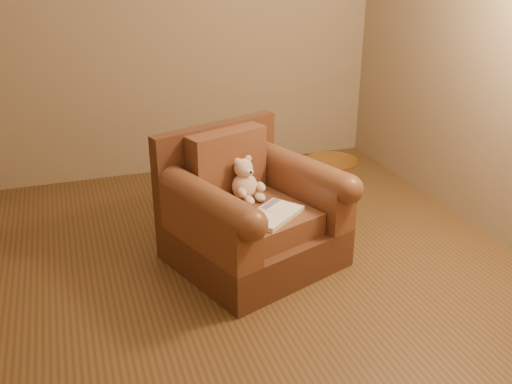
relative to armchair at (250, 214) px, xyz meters
name	(u,v)px	position (x,y,z in m)	size (l,w,h in m)	color
floor	(214,289)	(-0.31, -0.27, -0.32)	(4.00, 4.00, 0.00)	brown
armchair	(250,214)	(0.00, 0.00, 0.00)	(1.16, 1.13, 0.82)	#4E2B1A
teddy_bear	(246,183)	(0.00, 0.08, 0.18)	(0.20, 0.23, 0.28)	beige
guidebook	(273,214)	(0.07, -0.22, 0.09)	(0.42, 0.40, 0.03)	beige
side_table	(330,192)	(0.68, 0.24, -0.04)	(0.37, 0.37, 0.52)	#C08534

